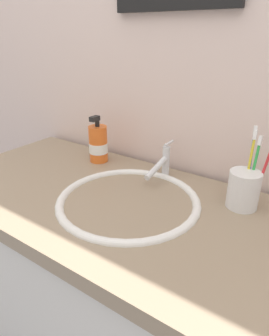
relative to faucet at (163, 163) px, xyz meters
The scene contains 10 objects.
tiled_wall_back 0.26m from the faucet, 105.47° to the left, with size 2.37×0.04×2.40m, color beige.
vanity_counter 0.54m from the faucet, 99.64° to the right, with size 1.17×0.55×0.92m.
sink_basin 0.21m from the faucet, 90.00° to the right, with size 0.40×0.40×0.11m.
faucet is the anchor object (origin of this frame).
toothbrush_cup 0.27m from the faucet, ahead, with size 0.08×0.08×0.10m, color white.
toothbrush_green 0.28m from the faucet, ahead, with size 0.01×0.04×0.19m.
toothbrush_yellow 0.27m from the faucet, ahead, with size 0.01×0.04×0.20m.
toothbrush_blue 0.27m from the faucet, ahead, with size 0.02×0.04×0.21m.
toothbrush_red 0.31m from the faucet, ahead, with size 0.04×0.03×0.19m.
soap_dispenser 0.26m from the faucet, behind, with size 0.07×0.07×0.17m.
Camera 1 is at (0.46, -0.58, 1.35)m, focal length 32.41 mm.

